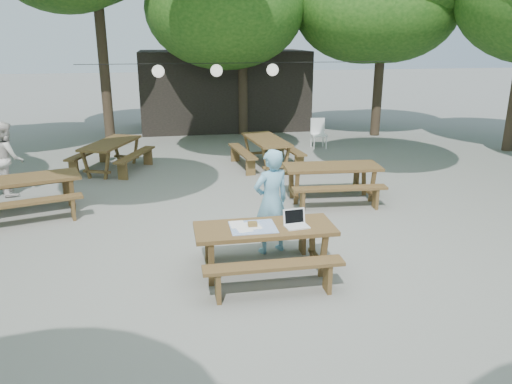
{
  "coord_description": "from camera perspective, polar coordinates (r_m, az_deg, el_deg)",
  "views": [
    {
      "loc": [
        -1.63,
        -8.25,
        3.38
      ],
      "look_at": [
        -0.34,
        -1.04,
        1.05
      ],
      "focal_mm": 35.0,
      "sensor_mm": 36.0,
      "label": 1
    }
  ],
  "objects": [
    {
      "name": "laptop",
      "position": [
        7.16,
        4.55,
        -3.42
      ],
      "size": [
        0.36,
        0.3,
        0.24
      ],
      "rotation": [
        0.0,
        0.0,
        0.13
      ],
      "color": "white",
      "rests_on": "main_picnic_table"
    },
    {
      "name": "tabletop_clutter",
      "position": [
        7.11,
        -0.45,
        -3.96
      ],
      "size": [
        0.65,
        0.56,
        0.08
      ],
      "color": "#335FB0",
      "rests_on": "main_picnic_table"
    },
    {
      "name": "woman",
      "position": [
        7.87,
        1.75,
        -1.11
      ],
      "size": [
        0.72,
        0.58,
        1.7
      ],
      "primitive_type": "imported",
      "rotation": [
        0.0,
        0.0,
        3.46
      ],
      "color": "#76B6D8",
      "rests_on": "ground"
    },
    {
      "name": "plastic_chair",
      "position": [
        15.62,
        7.16,
        5.97
      ],
      "size": [
        0.46,
        0.46,
        0.9
      ],
      "rotation": [
        0.0,
        0.0,
        -0.04
      ],
      "color": "white",
      "rests_on": "ground"
    },
    {
      "name": "picnic_table_ne",
      "position": [
        10.66,
        8.61,
        1.13
      ],
      "size": [
        2.05,
        1.7,
        0.75
      ],
      "rotation": [
        0.0,
        0.0,
        -0.07
      ],
      "color": "#51371C",
      "rests_on": "ground"
    },
    {
      "name": "pavilion",
      "position": [
        18.97,
        -3.73,
        11.61
      ],
      "size": [
        6.0,
        3.0,
        2.8
      ],
      "primitive_type": "cube",
      "color": "black",
      "rests_on": "ground"
    },
    {
      "name": "picnic_table_nw",
      "position": [
        10.62,
        -24.73,
        -0.39
      ],
      "size": [
        2.27,
        2.05,
        0.75
      ],
      "rotation": [
        0.0,
        0.0,
        0.29
      ],
      "color": "#51371C",
      "rests_on": "ground"
    },
    {
      "name": "ground",
      "position": [
        9.06,
        0.96,
        -4.25
      ],
      "size": [
        80.0,
        80.0,
        0.0
      ],
      "primitive_type": "plane",
      "color": "slate",
      "rests_on": "ground"
    },
    {
      "name": "paper_lanterns",
      "position": [
        14.36,
        -4.48,
        13.69
      ],
      "size": [
        9.0,
        0.34,
        0.38
      ],
      "color": "black",
      "rests_on": "ground"
    },
    {
      "name": "picnic_table_far_w",
      "position": [
        13.36,
        -16.15,
        3.99
      ],
      "size": [
        2.17,
        2.35,
        0.75
      ],
      "rotation": [
        0.0,
        0.0,
        1.19
      ],
      "color": "#51371C",
      "rests_on": "ground"
    },
    {
      "name": "main_picnic_table",
      "position": [
        7.28,
        0.98,
        -6.63
      ],
      "size": [
        2.0,
        1.58,
        0.75
      ],
      "color": "#51371C",
      "rests_on": "ground"
    },
    {
      "name": "picnic_table_far_e",
      "position": [
        13.26,
        1.15,
        4.6
      ],
      "size": [
        1.8,
        2.08,
        0.75
      ],
      "rotation": [
        0.0,
        0.0,
        1.69
      ],
      "color": "#51371C",
      "rests_on": "ground"
    },
    {
      "name": "second_person",
      "position": [
        12.13,
        -26.54,
        3.48
      ],
      "size": [
        0.87,
        0.96,
        1.6
      ],
      "primitive_type": "imported",
      "rotation": [
        0.0,
        0.0,
        2.0
      ],
      "color": "white",
      "rests_on": "ground"
    }
  ]
}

